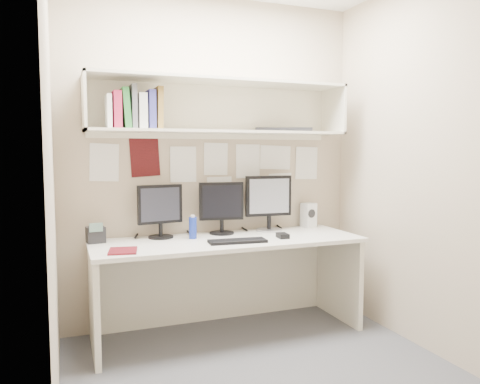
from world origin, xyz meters
name	(u,v)px	position (x,y,z in m)	size (l,w,h in m)	color
floor	(262,370)	(0.00, 0.00, 0.00)	(2.40, 2.00, 0.01)	#4B4C51
wall_back	(213,162)	(0.00, 1.00, 1.30)	(2.40, 0.02, 2.60)	tan
wall_front	(361,172)	(0.00, -1.00, 1.30)	(2.40, 0.02, 2.60)	tan
wall_left	(51,167)	(-1.20, 0.00, 1.30)	(0.02, 2.00, 2.60)	tan
wall_right	(420,163)	(1.20, 0.00, 1.30)	(0.02, 2.00, 2.60)	tan
desk	(228,286)	(0.00, 0.65, 0.37)	(2.00, 0.70, 0.73)	silver
overhead_hutch	(218,107)	(0.00, 0.86, 1.72)	(2.00, 0.38, 0.40)	silver
pinned_papers	(214,168)	(0.00, 0.99, 1.25)	(1.92, 0.01, 0.48)	white
monitor_left	(160,208)	(-0.46, 0.87, 0.95)	(0.35, 0.19, 0.40)	black
monitor_center	(221,205)	(0.02, 0.87, 0.96)	(0.35, 0.19, 0.41)	black
monitor_right	(269,201)	(0.43, 0.87, 0.98)	(0.39, 0.21, 0.45)	#A5A5AA
keyboard	(237,241)	(0.02, 0.48, 0.74)	(0.41, 0.15, 0.02)	black
mouse	(283,236)	(0.40, 0.53, 0.75)	(0.07, 0.12, 0.04)	black
speaker	(309,215)	(0.83, 0.90, 0.83)	(0.12, 0.13, 0.21)	silver
blue_bottle	(193,227)	(-0.24, 0.75, 0.81)	(0.06, 0.06, 0.18)	navy
maroon_notebook	(123,251)	(-0.79, 0.46, 0.74)	(0.18, 0.22, 0.01)	#590F16
desk_phone	(96,235)	(-0.93, 0.84, 0.79)	(0.14, 0.13, 0.15)	black
book_stack	(135,110)	(-0.65, 0.78, 1.68)	(0.38, 0.19, 0.31)	white
hutch_tray	(283,130)	(0.54, 0.83, 1.56)	(0.45, 0.17, 0.03)	black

